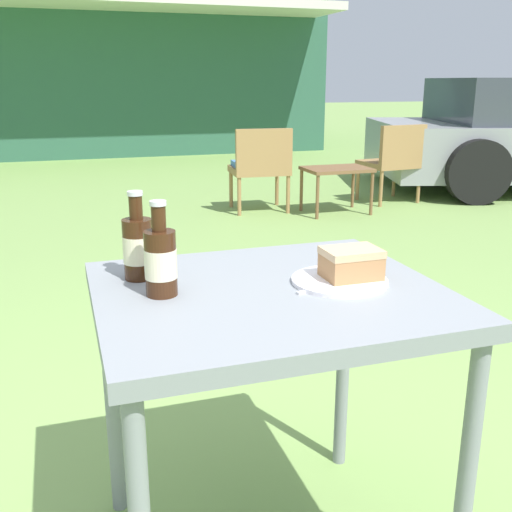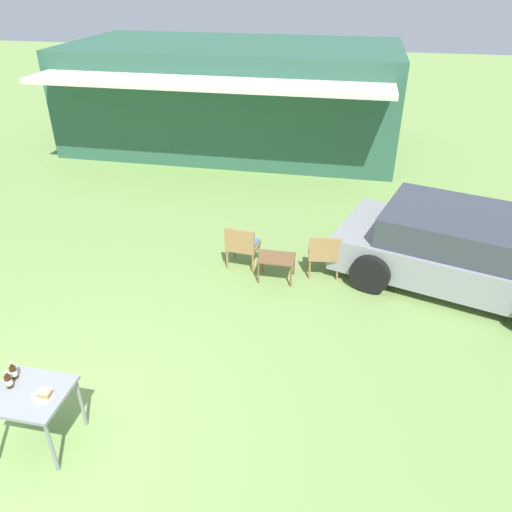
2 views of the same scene
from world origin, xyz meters
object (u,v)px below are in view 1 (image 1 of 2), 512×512
at_px(garden_side_table, 337,173).
at_px(patio_table, 269,323).
at_px(cola_bottle_far, 138,246).
at_px(wicker_chair_cushioned, 260,164).
at_px(cake_on_plate, 347,269).
at_px(wicker_chair_plain, 394,158).
at_px(cola_bottle_near, 161,261).

bearing_deg(garden_side_table, patio_table, -117.78).
height_order(patio_table, cola_bottle_far, cola_bottle_far).
height_order(wicker_chair_cushioned, cake_on_plate, cake_on_plate).
distance_m(wicker_chair_cushioned, cake_on_plate, 4.24).
distance_m(wicker_chair_cushioned, garden_side_table, 0.71).
bearing_deg(cake_on_plate, garden_side_table, 64.57).
xyz_separation_m(wicker_chair_cushioned, cola_bottle_far, (-1.61, -3.89, 0.37)).
bearing_deg(wicker_chair_plain, cola_bottle_near, 46.59).
xyz_separation_m(wicker_chair_cushioned, cola_bottle_near, (-1.58, -4.02, 0.37)).
bearing_deg(wicker_chair_plain, patio_table, 49.11).
distance_m(garden_side_table, cake_on_plate, 4.21).
xyz_separation_m(cola_bottle_near, cola_bottle_far, (-0.03, 0.13, 0.00)).
bearing_deg(garden_side_table, cola_bottle_near, -120.81).
bearing_deg(cola_bottle_far, patio_table, -31.78).
height_order(wicker_chair_cushioned, garden_side_table, wicker_chair_cushioned).
height_order(cake_on_plate, cola_bottle_far, cola_bottle_far).
distance_m(cake_on_plate, cola_bottle_near, 0.43).
relative_size(cake_on_plate, cola_bottle_far, 1.07).
xyz_separation_m(garden_side_table, cola_bottle_near, (-2.23, -3.73, 0.44)).
xyz_separation_m(wicker_chair_cushioned, cake_on_plate, (-1.15, -4.07, 0.32)).
height_order(cola_bottle_near, cola_bottle_far, same).
xyz_separation_m(patio_table, cake_on_plate, (0.19, -0.01, 0.11)).
relative_size(wicker_chair_plain, cola_bottle_near, 3.68).
relative_size(patio_table, cake_on_plate, 3.46).
relative_size(garden_side_table, cola_bottle_near, 2.78).
relative_size(garden_side_table, cake_on_plate, 2.60).
bearing_deg(patio_table, cake_on_plate, -3.38).
height_order(wicker_chair_plain, patio_table, wicker_chair_plain).
relative_size(wicker_chair_cushioned, cola_bottle_far, 3.68).
relative_size(wicker_chair_plain, cake_on_plate, 3.44).
xyz_separation_m(cake_on_plate, cola_bottle_far, (-0.46, 0.18, 0.05)).
height_order(wicker_chair_cushioned, cola_bottle_near, cola_bottle_near).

